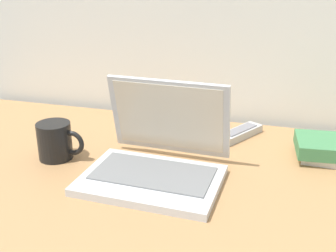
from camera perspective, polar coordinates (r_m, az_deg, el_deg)
name	(u,v)px	position (r m, az deg, el deg)	size (l,w,h in m)	color
desk	(177,179)	(1.00, 1.26, -7.35)	(1.60, 0.76, 0.03)	#A87A4C
laptop	(158,157)	(0.97, -1.45, -4.28)	(0.32, 0.28, 0.21)	silver
coffee_mug	(56,140)	(1.09, -15.12, -1.91)	(0.12, 0.09, 0.09)	black
remote_control_near	(240,133)	(1.21, 9.84, -0.98)	(0.12, 0.16, 0.02)	#B7B7B7
book_stack	(335,149)	(1.13, 21.95, -3.00)	(0.20, 0.15, 0.05)	silver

